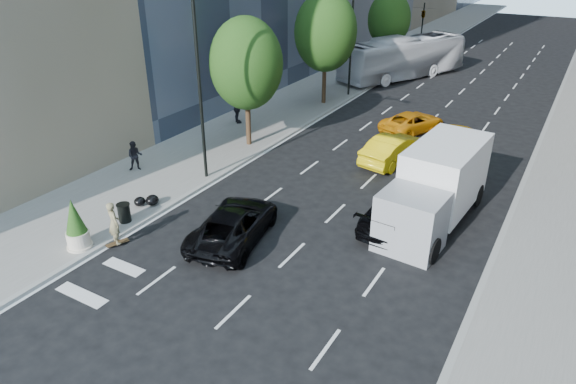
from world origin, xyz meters
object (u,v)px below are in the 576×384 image
Objects in this scene: box_truck at (436,186)px; planter_shrub at (76,225)px; black_sedan_lincoln at (234,224)px; skateboarder at (114,226)px; city_bus at (404,58)px; trash_can at (124,213)px; black_sedan_mercedes at (399,210)px.

planter_shrub is at bearing -136.27° from box_truck.
planter_shrub reaches higher than black_sedan_lincoln.
box_truck is (10.62, 8.50, 0.81)m from skateboarder.
trash_can is at bearing -68.40° from city_bus.
planter_shrub reaches higher than trash_can.
black_sedan_lincoln is at bearing -59.23° from city_bus.
trash_can is at bearing 4.38° from black_sedan_lincoln.
skateboarder is at bearing 42.25° from black_sedan_mercedes.
planter_shrub is (-1.00, -1.03, 0.26)m from skateboarder.
city_bus is 15.93× the size of trash_can.
black_sedan_mercedes is 1.90m from box_truck.
black_sedan_lincoln is 30.20m from city_bus.
box_truck is at bearing -133.55° from black_sedan_mercedes.
skateboarder is 4.84m from black_sedan_lincoln.
box_truck reaches higher than trash_can.
city_bus is (-3.10, 30.02, 1.06)m from black_sedan_lincoln.
black_sedan_mercedes reaches higher than trash_can.
skateboarder is at bearing -136.95° from box_truck.
skateboarder is 0.35× the size of black_sedan_mercedes.
black_sedan_lincoln is 2.44× the size of planter_shrub.
city_bus reaches higher than black_sedan_mercedes.
skateboarder reaches higher than trash_can.
trash_can is (-4.90, -1.44, -0.18)m from black_sedan_lincoln.
black_sedan_lincoln reaches higher than trash_can.
planter_shrub is at bearing -68.16° from city_bus.
box_truck is (1.21, 1.10, 0.98)m from black_sedan_mercedes.
box_truck reaches higher than black_sedan_mercedes.
box_truck is (9.82, -24.38, -0.06)m from city_bus.
planter_shrub is (-1.80, -33.91, -0.62)m from city_bus.
black_sedan_lincoln is at bearing 16.37° from trash_can.
city_bus reaches higher than black_sedan_lincoln.
black_sedan_lincoln is 0.41× the size of city_bus.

